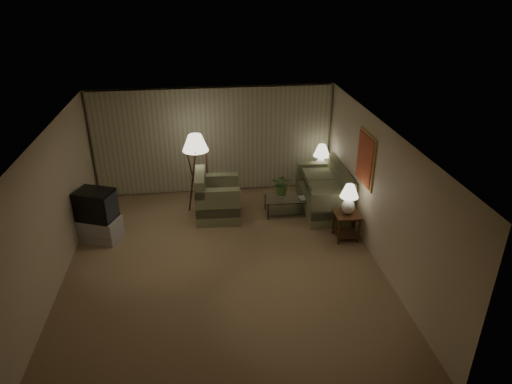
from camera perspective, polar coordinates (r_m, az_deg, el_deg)
ground at (r=9.06m, az=-4.04°, el=-9.02°), size 7.00×7.00×0.00m
room_shell at (r=9.57m, az=-4.79°, el=4.84°), size 6.04×7.02×2.72m
sofa at (r=10.93m, az=8.41°, el=-0.16°), size 1.98×1.08×0.85m
armchair at (r=10.52m, az=-4.80°, el=-0.95°), size 1.12×1.07×0.88m
side_table_near at (r=9.84m, az=11.26°, el=-3.62°), size 0.53×0.53×0.60m
side_table_far at (r=11.75m, az=8.00°, el=1.68°), size 0.50×0.42×0.60m
table_lamp_near at (r=9.57m, az=11.55°, el=-0.59°), size 0.38×0.38×0.66m
table_lamp_far at (r=11.52m, az=8.19°, el=4.50°), size 0.41×0.41×0.71m
coffee_table at (r=10.72m, az=4.02°, el=-1.35°), size 1.15×0.62×0.41m
tv_cabinet at (r=10.26m, az=-18.95°, el=-4.35°), size 1.21×1.11×0.50m
crt_tv at (r=10.00m, az=-19.42°, el=-1.53°), size 1.11×1.04×0.64m
floor_lamp at (r=10.76m, az=-7.40°, el=2.67°), size 0.60×0.60×1.85m
ottoman at (r=10.98m, az=-3.57°, el=-1.19°), size 0.67×0.67×0.37m
vase at (r=10.60m, az=3.26°, el=-0.42°), size 0.16×0.16×0.13m
flowers at (r=10.46m, az=3.30°, el=1.14°), size 0.55×0.51×0.50m
book at (r=10.61m, az=5.47°, el=-0.82°), size 0.24×0.28×0.02m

